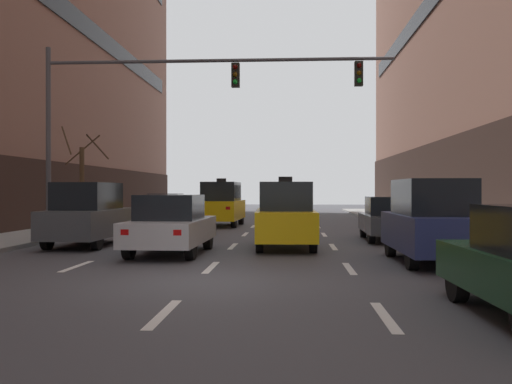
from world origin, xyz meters
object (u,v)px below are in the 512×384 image
car_driving_0 (171,225)px  car_driving_1 (88,214)px  traffic_signal_0 (169,98)px  car_parked_2 (432,221)px  car_parked_3 (389,219)px  car_driving_5 (166,209)px  taxi_driving_2 (221,204)px  taxi_driving_6 (285,215)px  taxi_driving_4 (287,201)px  pedestrian_0 (409,208)px  street_tree_0 (82,181)px  pedestrian_1 (459,211)px

car_driving_0 → car_driving_1: car_driving_1 is taller
car_driving_0 → traffic_signal_0: (-0.94, 4.04, 4.23)m
car_parked_2 → car_parked_3: size_ratio=1.02×
car_driving_5 → car_parked_3: bearing=-42.7°
car_driving_5 → traffic_signal_0: (2.28, -9.95, 4.26)m
car_driving_1 → traffic_signal_0: traffic_signal_0 is taller
car_driving_5 → car_parked_3: 13.69m
taxi_driving_2 → car_parked_2: taxi_driving_2 is taller
car_driving_0 → taxi_driving_6: (3.19, 1.83, 0.20)m
car_driving_0 → taxi_driving_4: taxi_driving_4 is taller
car_parked_3 → traffic_signal_0: 8.91m
taxi_driving_2 → taxi_driving_6: size_ratio=1.08×
taxi_driving_2 → pedestrian_0: (8.82, -2.22, -0.09)m
taxi_driving_4 → street_tree_0: 17.40m
taxi_driving_2 → pedestrian_1: bearing=-32.9°
car_driving_1 → street_tree_0: size_ratio=0.93×
traffic_signal_0 → taxi_driving_4: bearing=78.7°
taxi_driving_6 → car_parked_3: (3.65, 2.88, -0.25)m
car_driving_1 → pedestrian_0: 14.45m
car_driving_0 → taxi_driving_2: size_ratio=0.97×
pedestrian_1 → taxi_driving_2: bearing=147.1°
car_driving_5 → taxi_driving_6: 13.75m
taxi_driving_6 → car_parked_2: 4.96m
car_parked_2 → pedestrian_0: (1.85, 11.93, -0.02)m
car_parked_3 → pedestrian_0: size_ratio=2.77×
car_driving_1 → taxi_driving_6: bearing=-3.1°
car_driving_1 → street_tree_0: bearing=111.7°
taxi_driving_4 → car_parked_2: size_ratio=1.03×
traffic_signal_0 → pedestrian_1: 11.63m
car_driving_0 → pedestrian_1: pedestrian_1 is taller
car_driving_0 → pedestrian_1: (9.74, 6.26, 0.20)m
street_tree_0 → pedestrian_1: bearing=-11.5°
pedestrian_0 → car_driving_5: bearing=163.3°
car_driving_5 → car_parked_2: size_ratio=1.01×
car_driving_0 → taxi_driving_2: 12.63m
taxi_driving_4 → pedestrian_0: 14.92m
taxi_driving_2 → pedestrian_1: taxi_driving_2 is taller
taxi_driving_6 → car_parked_2: size_ratio=0.99×
taxi_driving_4 → pedestrian_1: size_ratio=2.89×
car_parked_3 → taxi_driving_2: bearing=131.3°
pedestrian_1 → taxi_driving_4: bearing=110.3°
taxi_driving_2 → car_driving_1: bearing=-106.3°
car_driving_1 → car_parked_2: bearing=-20.2°
car_parked_3 → street_tree_0: bearing=159.7°
pedestrian_1 → car_driving_5: bearing=149.2°
car_driving_5 → taxi_driving_4: bearing=58.4°
street_tree_0 → pedestrian_1: street_tree_0 is taller
taxi_driving_2 → taxi_driving_4: size_ratio=1.04×
car_driving_0 → taxi_driving_2: (-0.12, 12.63, 0.27)m
car_driving_0 → taxi_driving_6: size_ratio=1.05×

